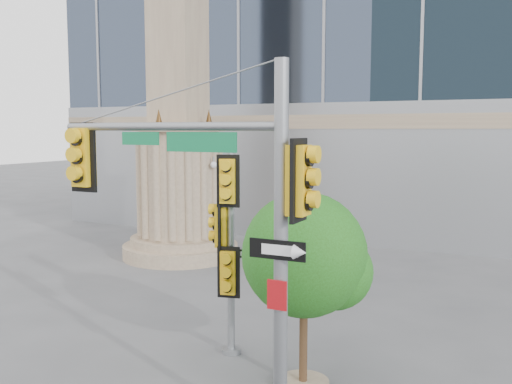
% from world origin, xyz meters
% --- Properties ---
extents(ground, '(120.00, 120.00, 0.00)m').
position_xyz_m(ground, '(0.00, 0.00, 0.00)').
color(ground, '#545456').
rests_on(ground, ground).
extents(monument, '(4.40, 4.40, 16.60)m').
position_xyz_m(monument, '(-6.00, 9.00, 5.52)').
color(monument, gray).
rests_on(monument, ground).
extents(main_signal_pole, '(4.58, 0.55, 5.91)m').
position_xyz_m(main_signal_pole, '(1.50, -1.48, 3.66)').
color(main_signal_pole, slate).
rests_on(main_signal_pole, ground).
extents(secondary_signal_pole, '(0.81, 0.59, 4.42)m').
position_xyz_m(secondary_signal_pole, '(0.18, 1.27, 2.60)').
color(secondary_signal_pole, slate).
rests_on(secondary_signal_pole, ground).
extents(street_tree, '(2.39, 2.34, 3.73)m').
position_xyz_m(street_tree, '(2.24, 0.55, 2.45)').
color(street_tree, gray).
rests_on(street_tree, ground).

